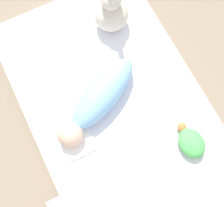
# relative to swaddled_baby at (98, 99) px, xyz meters

# --- Properties ---
(ground_plane) EXTENTS (12.00, 12.00, 0.00)m
(ground_plane) POSITION_rel_swaddled_baby_xyz_m (-0.10, -0.07, -0.20)
(ground_plane) COLOR #7A6B56
(bed_mattress) EXTENTS (1.51, 0.87, 0.12)m
(bed_mattress) POSITION_rel_swaddled_baby_xyz_m (-0.10, -0.07, -0.14)
(bed_mattress) COLOR white
(bed_mattress) RESTS_ON ground_plane
(burp_cloth) EXTENTS (0.16, 0.15, 0.02)m
(burp_cloth) POSITION_rel_swaddled_baby_xyz_m (-0.12, 0.18, -0.07)
(burp_cloth) COLOR white
(burp_cloth) RESTS_ON bed_mattress
(swaddled_baby) EXTENTS (0.34, 0.52, 0.16)m
(swaddled_baby) POSITION_rel_swaddled_baby_xyz_m (0.00, 0.00, 0.00)
(swaddled_baby) COLOR #7FB7E5
(swaddled_baby) RESTS_ON bed_mattress
(bunny_plush) EXTENTS (0.18, 0.18, 0.35)m
(bunny_plush) POSITION_rel_swaddled_baby_xyz_m (0.38, -0.26, 0.04)
(bunny_plush) COLOR beige
(bunny_plush) RESTS_ON bed_mattress
(turtle_plush) EXTENTS (0.19, 0.12, 0.08)m
(turtle_plush) POSITION_rel_swaddled_baby_xyz_m (-0.38, -0.31, -0.04)
(turtle_plush) COLOR #51B756
(turtle_plush) RESTS_ON bed_mattress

